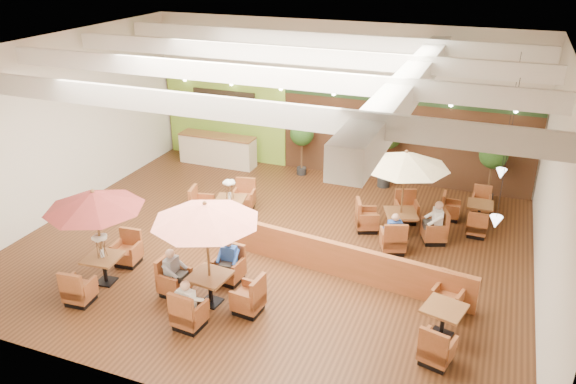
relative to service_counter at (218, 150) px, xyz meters
The scene contains 17 objects.
room 6.78m from the service_counter, 39.88° to the right, with size 14.04×14.00×5.52m.
service_counter is the anchor object (origin of this frame).
booth_divider 9.00m from the service_counter, 41.45° to the right, with size 6.75×0.18×0.93m, color brown.
table_0 8.60m from the service_counter, 81.89° to the right, with size 2.40×2.57×2.60m.
table_1 9.28m from the service_counter, 63.37° to the right, with size 2.68×2.68×2.70m.
table_2 8.45m from the service_counter, 22.95° to the right, with size 2.81×2.81×2.70m.
table_3 4.88m from the service_counter, 60.53° to the right, with size 1.89×2.74×1.56m.
table_4 12.04m from the service_counter, 38.33° to the right, with size 1.02×2.63×0.94m.
table_5 9.68m from the service_counter, ahead, with size 1.52×2.26×0.85m.
topiary_0 3.50m from the service_counter, ahead, with size 0.86×0.86×2.01m.
topiary_1 6.59m from the service_counter, ahead, with size 1.07×1.07×2.50m.
topiary_2 10.00m from the service_counter, ahead, with size 0.91×0.91×2.11m.
diner_0 10.09m from the service_counter, 65.89° to the right, with size 0.41×0.35×0.78m.
diner_1 8.33m from the service_counter, 60.31° to the right, with size 0.39×0.32×0.77m.
diner_2 8.80m from the service_counter, 69.14° to the right, with size 0.31×0.39×0.80m.
diner_3 8.79m from the service_counter, 28.89° to the right, with size 0.42×0.40×0.76m.
diner_4 9.27m from the service_counter, 20.57° to the right, with size 0.42×0.46×0.84m.
Camera 1 is at (5.51, -12.91, 7.99)m, focal length 35.00 mm.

